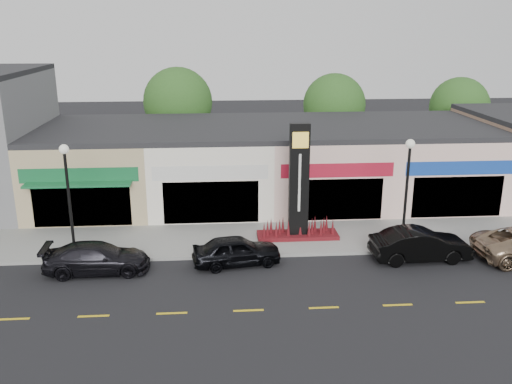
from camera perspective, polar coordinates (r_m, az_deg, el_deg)
The scene contains 16 objects.
ground at distance 24.46m, azimuth -1.21°, elevation -8.92°, with size 120.00×120.00×0.00m, color black.
sidewalk at distance 28.40m, azimuth -1.68°, elevation -4.94°, with size 52.00×4.30×0.15m, color gray.
curb at distance 26.33m, azimuth -1.46°, elevation -6.77°, with size 52.00×0.20×0.15m, color gray.
shop_beige at distance 35.23m, azimuth -16.21°, elevation 2.73°, with size 7.00×10.85×4.80m.
shop_cream at distance 34.45m, azimuth -4.74°, elevation 3.04°, with size 7.00×10.01×4.80m.
shop_pink_w at distance 35.07m, azimuth 6.79°, elevation 3.23°, with size 7.00×10.01×4.80m.
shop_pink_e at distance 37.03m, azimuth 17.51°, elevation 3.29°, with size 7.00×10.01×4.80m.
tree_rear_west at distance 41.92m, azimuth -8.22°, elevation 9.37°, with size 5.20×5.20×7.83m.
tree_rear_mid at distance 42.84m, azimuth 8.23°, elevation 9.08°, with size 4.80×4.80×7.29m.
tree_rear_east at distance 46.04m, azimuth 20.60°, elevation 8.40°, with size 4.60×4.60×6.94m.
lamp_west_near at distance 26.43m, azimuth -19.16°, elevation 0.20°, with size 0.44×0.44×5.47m.
lamp_east_near at distance 27.07m, azimuth 15.61°, elevation 0.92°, with size 0.44×0.44×5.47m.
pylon_sign at distance 27.78m, azimuth 4.49°, elevation -0.67°, with size 4.20×1.30×6.00m.
car_dark_sedan at distance 25.67m, azimuth -16.41°, elevation -6.67°, with size 4.71×1.92×1.37m, color black.
car_black_sedan at distance 25.39m, azimuth -2.05°, elevation -6.18°, with size 4.10×1.65×1.40m, color black.
car_black_conv at distance 26.99m, azimuth 16.90°, elevation -5.33°, with size 4.68×1.63×1.54m, color black.
Camera 1 is at (-1.09, -21.96, 10.72)m, focal length 38.00 mm.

